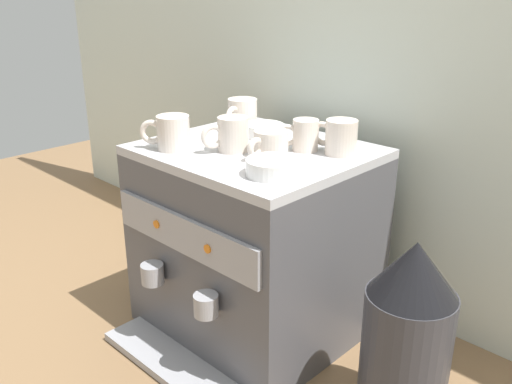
# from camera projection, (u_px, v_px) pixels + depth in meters

# --- Properties ---
(ground_plane) EXTENTS (4.00, 4.00, 0.00)m
(ground_plane) POSITION_uv_depth(u_px,v_px,m) (256.00, 321.00, 1.54)
(ground_plane) COLOR brown
(tiled_backsplash_wall) EXTENTS (2.80, 0.03, 1.11)m
(tiled_backsplash_wall) POSITION_uv_depth(u_px,v_px,m) (338.00, 105.00, 1.56)
(tiled_backsplash_wall) COLOR silver
(tiled_backsplash_wall) RESTS_ON ground_plane
(espresso_machine) EXTENTS (0.52, 0.57, 0.50)m
(espresso_machine) POSITION_uv_depth(u_px,v_px,m) (255.00, 241.00, 1.44)
(espresso_machine) COLOR #4C4C51
(espresso_machine) RESTS_ON ground_plane
(ceramic_cup_0) EXTENTS (0.12, 0.07, 0.08)m
(ceramic_cup_0) POSITION_uv_depth(u_px,v_px,m) (339.00, 137.00, 1.29)
(ceramic_cup_0) COLOR beige
(ceramic_cup_0) RESTS_ON espresso_machine
(ceramic_cup_1) EXTENTS (0.08, 0.12, 0.08)m
(ceramic_cup_1) POSITION_uv_depth(u_px,v_px,m) (242.00, 114.00, 1.52)
(ceramic_cup_1) COLOR beige
(ceramic_cup_1) RESTS_ON espresso_machine
(ceramic_cup_2) EXTENTS (0.08, 0.09, 0.08)m
(ceramic_cup_2) POSITION_uv_depth(u_px,v_px,m) (304.00, 135.00, 1.32)
(ceramic_cup_2) COLOR beige
(ceramic_cup_2) RESTS_ON espresso_machine
(ceramic_cup_3) EXTENTS (0.08, 0.11, 0.06)m
(ceramic_cup_3) POSITION_uv_depth(u_px,v_px,m) (270.00, 144.00, 1.28)
(ceramic_cup_3) COLOR beige
(ceramic_cup_3) RESTS_ON espresso_machine
(ceramic_cup_4) EXTENTS (0.07, 0.11, 0.08)m
(ceramic_cup_4) POSITION_uv_depth(u_px,v_px,m) (231.00, 134.00, 1.31)
(ceramic_cup_4) COLOR beige
(ceramic_cup_4) RESTS_ON espresso_machine
(ceramic_cup_5) EXTENTS (0.11, 0.10, 0.08)m
(ceramic_cup_5) POSITION_uv_depth(u_px,v_px,m) (171.00, 133.00, 1.33)
(ceramic_cup_5) COLOR beige
(ceramic_cup_5) RESTS_ON espresso_machine
(ceramic_bowl_0) EXTENTS (0.11, 0.11, 0.03)m
(ceramic_bowl_0) POSITION_uv_depth(u_px,v_px,m) (263.00, 130.00, 1.45)
(ceramic_bowl_0) COLOR white
(ceramic_bowl_0) RESTS_ON espresso_machine
(ceramic_bowl_1) EXTENTS (0.11, 0.11, 0.03)m
(ceramic_bowl_1) POSITION_uv_depth(u_px,v_px,m) (272.00, 168.00, 1.16)
(ceramic_bowl_1) COLOR white
(ceramic_bowl_1) RESTS_ON espresso_machine
(coffee_grinder) EXTENTS (0.18, 0.18, 0.42)m
(coffee_grinder) POSITION_uv_depth(u_px,v_px,m) (407.00, 335.00, 1.13)
(coffee_grinder) COLOR #333338
(coffee_grinder) RESTS_ON ground_plane
(milk_pitcher) EXTENTS (0.09, 0.09, 0.14)m
(milk_pitcher) POSITION_uv_depth(u_px,v_px,m) (168.00, 256.00, 1.74)
(milk_pitcher) COLOR #B7B7BC
(milk_pitcher) RESTS_ON ground_plane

